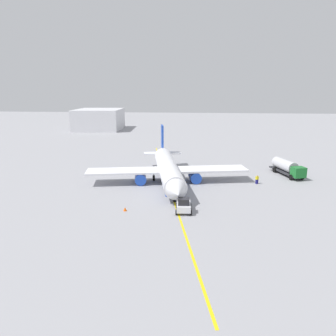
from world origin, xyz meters
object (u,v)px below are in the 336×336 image
object	(u,v)px
fuel_tanker	(287,167)
safety_cone_nose	(125,209)
airplane	(168,169)
refueling_worker	(257,180)
pushback_tug	(184,205)

from	to	relation	value
fuel_tanker	safety_cone_nose	xyz separation A→B (m)	(23.12, -28.89, -1.44)
airplane	safety_cone_nose	world-z (taller)	airplane
airplane	refueling_worker	distance (m)	16.98
pushback_tug	safety_cone_nose	distance (m)	8.60
fuel_tanker	pushback_tug	xyz separation A→B (m)	(22.64, -20.33, -0.71)
fuel_tanker	pushback_tug	size ratio (longest dim) A/B	2.77
refueling_worker	fuel_tanker	bearing A→B (deg)	133.65
airplane	safety_cone_nose	xyz separation A→B (m)	(15.29, -4.74, -2.34)
fuel_tanker	refueling_worker	world-z (taller)	fuel_tanker
fuel_tanker	refueling_worker	size ratio (longest dim) A/B	6.00
airplane	safety_cone_nose	bearing A→B (deg)	-17.24
airplane	fuel_tanker	size ratio (longest dim) A/B	3.15
airplane	fuel_tanker	world-z (taller)	airplane
pushback_tug	refueling_worker	xyz separation A→B (m)	(-15.69, 13.05, -0.19)
fuel_tanker	safety_cone_nose	world-z (taller)	fuel_tanker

